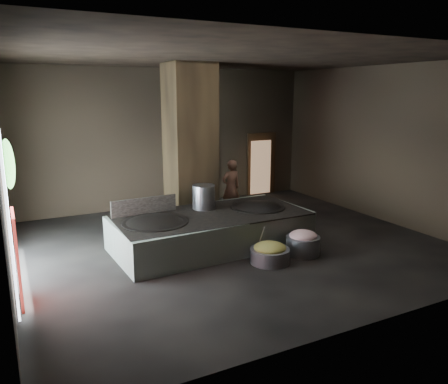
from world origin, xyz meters
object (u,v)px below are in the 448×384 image
wok_left (155,226)px  stock_pot (204,197)px  veg_basin (270,255)px  hearth_platform (211,230)px  cook (231,188)px  wok_right (258,210)px  meat_basin (303,245)px

wok_left → stock_pot: stock_pot is taller
veg_basin → stock_pot: bearing=107.3°
wok_left → veg_basin: bearing=-34.9°
hearth_platform → cook: (1.77, 2.32, 0.45)m
hearth_platform → veg_basin: size_ratio=5.32×
hearth_platform → wok_left: wok_left is taller
wok_right → veg_basin: 1.83m
hearth_platform → wok_left: (-1.45, -0.05, 0.34)m
hearth_platform → meat_basin: 2.24m
wok_left → meat_basin: 3.48m
hearth_platform → stock_pot: bearing=82.0°
veg_basin → meat_basin: size_ratio=1.13×
wok_right → stock_pot: 1.44m
stock_pot → wok_right: bearing=-21.0°
veg_basin → meat_basin: 0.99m
cook → wok_left: bearing=32.3°
hearth_platform → meat_basin: (1.69, -1.46, -0.19)m
veg_basin → meat_basin: bearing=5.4°
meat_basin → cook: bearing=88.7°
hearth_platform → wok_right: size_ratio=3.41×
wok_right → veg_basin: size_ratio=1.56×
stock_pot → meat_basin: size_ratio=0.78×
veg_basin → wok_right: bearing=68.1°
hearth_platform → meat_basin: size_ratio=5.99×
cook → veg_basin: size_ratio=1.95×
cook → veg_basin: 4.08m
wok_right → stock_pot: size_ratio=2.25×
wok_right → cook: size_ratio=0.80×
wok_right → stock_pot: stock_pot is taller
stock_pot → veg_basin: 2.41m
stock_pot → meat_basin: 2.75m
hearth_platform → stock_pot: size_ratio=7.67×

